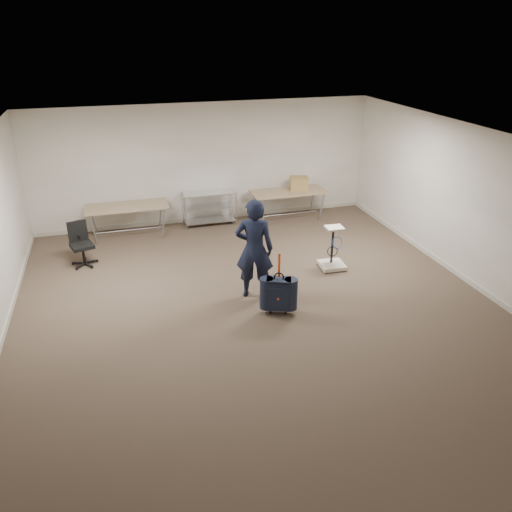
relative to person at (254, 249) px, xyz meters
name	(u,v)px	position (x,y,z in m)	size (l,w,h in m)	color
ground	(260,311)	(-0.06, -0.55, -0.89)	(9.00, 9.00, 0.00)	#3F2F26
room_shell	(239,273)	(-0.06, 0.83, -0.84)	(8.00, 9.00, 9.00)	beige
folding_table_left	(127,208)	(-1.96, 3.40, -0.22)	(1.80, 0.75, 0.73)	tan
folding_table_right	(289,193)	(1.84, 3.40, -0.22)	(1.80, 0.75, 0.73)	tan
wire_shelf	(209,207)	(-0.06, 3.65, -0.45)	(1.22, 0.47, 0.80)	silver
person	(254,249)	(0.00, 0.00, 0.00)	(0.65, 0.43, 1.79)	black
suitcase	(279,294)	(0.21, -0.70, -0.53)	(0.45, 0.35, 1.08)	#161A33
office_chair	(83,252)	(-2.92, 2.16, -0.63)	(0.53, 0.53, 0.88)	black
equipment_cart	(332,257)	(1.77, 0.63, -0.67)	(0.50, 0.50, 0.86)	beige
cardboard_box	(299,183)	(2.11, 3.43, -0.01)	(0.42, 0.32, 0.32)	olive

